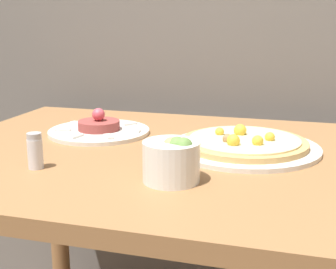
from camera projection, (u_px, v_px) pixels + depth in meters
dining_table at (162, 200)px, 1.07m from camera, size 1.06×0.80×0.77m
pizza_plate at (244, 144)px, 1.05m from camera, size 0.34×0.34×0.05m
tartare_plate at (99, 129)px, 1.20m from camera, size 0.26×0.26×0.07m
small_bowl at (172, 160)px, 0.84m from camera, size 0.10×0.10×0.09m
salt_shaker at (35, 151)px, 0.92m from camera, size 0.03×0.03×0.07m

